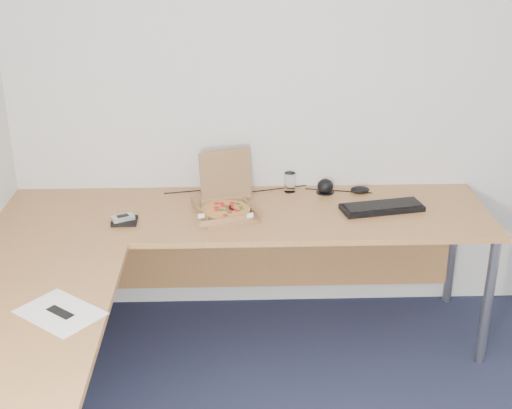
{
  "coord_description": "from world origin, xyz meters",
  "views": [
    {
      "loc": [
        -0.56,
        -1.88,
        2.17
      ],
      "look_at": [
        -0.45,
        1.28,
        0.82
      ],
      "focal_mm": 49.22,
      "sensor_mm": 36.0,
      "label": 1
    }
  ],
  "objects_px": {
    "pizza_box": "(226,207)",
    "wallet": "(125,221)",
    "desk": "(176,256)",
    "keyboard": "(382,208)",
    "drinking_glass": "(290,182)"
  },
  "relations": [
    {
      "from": "keyboard",
      "to": "desk",
      "type": "bearing_deg",
      "value": -168.83
    },
    {
      "from": "pizza_box",
      "to": "wallet",
      "type": "height_order",
      "value": "pizza_box"
    },
    {
      "from": "pizza_box",
      "to": "wallet",
      "type": "relative_size",
      "value": 2.59
    },
    {
      "from": "desk",
      "to": "keyboard",
      "type": "relative_size",
      "value": 5.97
    },
    {
      "from": "pizza_box",
      "to": "keyboard",
      "type": "relative_size",
      "value": 0.77
    },
    {
      "from": "drinking_glass",
      "to": "wallet",
      "type": "bearing_deg",
      "value": -155.48
    },
    {
      "from": "drinking_glass",
      "to": "wallet",
      "type": "distance_m",
      "value": 0.93
    },
    {
      "from": "wallet",
      "to": "keyboard",
      "type": "bearing_deg",
      "value": 3.9
    },
    {
      "from": "wallet",
      "to": "pizza_box",
      "type": "bearing_deg",
      "value": 11.21
    },
    {
      "from": "drinking_glass",
      "to": "wallet",
      "type": "xyz_separation_m",
      "value": [
        -0.85,
        -0.39,
        -0.04
      ]
    },
    {
      "from": "desk",
      "to": "drinking_glass",
      "type": "bearing_deg",
      "value": 50.5
    },
    {
      "from": "desk",
      "to": "wallet",
      "type": "xyz_separation_m",
      "value": [
        -0.27,
        0.31,
        0.04
      ]
    },
    {
      "from": "desk",
      "to": "pizza_box",
      "type": "xyz_separation_m",
      "value": [
        0.22,
        0.42,
        0.06
      ]
    },
    {
      "from": "pizza_box",
      "to": "wallet",
      "type": "distance_m",
      "value": 0.51
    },
    {
      "from": "desk",
      "to": "wallet",
      "type": "height_order",
      "value": "wallet"
    }
  ]
}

